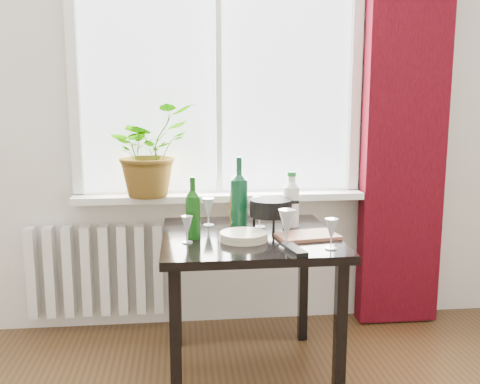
{
  "coord_description": "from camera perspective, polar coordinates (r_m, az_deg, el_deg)",
  "views": [
    {
      "loc": [
        -0.23,
        -0.99,
        1.4
      ],
      "look_at": [
        0.06,
        1.55,
        0.95
      ],
      "focal_mm": 40.0,
      "sensor_mm": 36.0,
      "label": 1
    }
  ],
  "objects": [
    {
      "name": "cutting_board",
      "position": [
        2.61,
        7.11,
        -4.64
      ],
      "size": [
        0.32,
        0.24,
        0.02
      ],
      "primitive_type": "cube",
      "rotation": [
        0.0,
        0.0,
        0.17
      ],
      "color": "#A4634A",
      "rests_on": "table"
    },
    {
      "name": "table",
      "position": [
        2.67,
        0.96,
        -6.46
      ],
      "size": [
        0.85,
        0.85,
        0.74
      ],
      "color": "black",
      "rests_on": "ground"
    },
    {
      "name": "wineglass_back_center",
      "position": [
        2.77,
        2.1,
        -2.14
      ],
      "size": [
        0.09,
        0.09,
        0.17
      ],
      "primitive_type": null,
      "rotation": [
        0.0,
        0.0,
        -0.4
      ],
      "color": "silver",
      "rests_on": "table"
    },
    {
      "name": "wineglass_far_right",
      "position": [
        2.41,
        9.72,
        -4.39
      ],
      "size": [
        0.08,
        0.08,
        0.14
      ],
      "primitive_type": null,
      "rotation": [
        0.0,
        0.0,
        0.32
      ],
      "color": "silver",
      "rests_on": "table"
    },
    {
      "name": "window",
      "position": [
        3.23,
        -2.35,
        13.42
      ],
      "size": [
        1.72,
        0.08,
        1.62
      ],
      "color": "white",
      "rests_on": "ground"
    },
    {
      "name": "fondue_pot",
      "position": [
        2.69,
        3.29,
        -2.51
      ],
      "size": [
        0.29,
        0.27,
        0.16
      ],
      "primitive_type": null,
      "rotation": [
        0.0,
        0.0,
        0.29
      ],
      "color": "black",
      "rests_on": "table"
    },
    {
      "name": "windowsill",
      "position": [
        3.2,
        -2.17,
        -0.47
      ],
      "size": [
        1.72,
        0.2,
        0.04
      ],
      "color": "white",
      "rests_on": "ground"
    },
    {
      "name": "wineglass_front_right",
      "position": [
        2.4,
        4.99,
        -3.87
      ],
      "size": [
        0.1,
        0.1,
        0.18
      ],
      "primitive_type": null,
      "rotation": [
        0.0,
        0.0,
        0.33
      ],
      "color": "silver",
      "rests_on": "table"
    },
    {
      "name": "bottle_amber",
      "position": [
        2.8,
        -0.43,
        -0.88
      ],
      "size": [
        0.09,
        0.09,
        0.27
      ],
      "primitive_type": null,
      "rotation": [
        0.0,
        0.0,
        -0.4
      ],
      "color": "brown",
      "rests_on": "table"
    },
    {
      "name": "cleaning_bottle",
      "position": [
        2.8,
        5.49,
        -0.72
      ],
      "size": [
        0.11,
        0.11,
        0.29
      ],
      "primitive_type": null,
      "rotation": [
        0.0,
        0.0,
        0.42
      ],
      "color": "white",
      "rests_on": "table"
    },
    {
      "name": "wineglass_front_left",
      "position": [
        2.49,
        -5.65,
        -3.98
      ],
      "size": [
        0.07,
        0.07,
        0.13
      ],
      "primitive_type": null,
      "rotation": [
        0.0,
        0.0,
        0.26
      ],
      "color": "silver",
      "rests_on": "table"
    },
    {
      "name": "tv_remote",
      "position": [
        2.36,
        5.8,
        -6.13
      ],
      "size": [
        0.09,
        0.19,
        0.02
      ],
      "primitive_type": "cube",
      "rotation": [
        0.0,
        0.0,
        0.2
      ],
      "color": "black",
      "rests_on": "table"
    },
    {
      "name": "wine_bottle_left",
      "position": [
        2.55,
        -5.04,
        -1.67
      ],
      "size": [
        0.08,
        0.08,
        0.3
      ],
      "primitive_type": null,
      "rotation": [
        0.0,
        0.0,
        -0.21
      ],
      "color": "#0E420C",
      "rests_on": "table"
    },
    {
      "name": "curtain",
      "position": [
        3.39,
        17.21,
        7.68
      ],
      "size": [
        0.5,
        0.12,
        2.56
      ],
      "color": "#38050C",
      "rests_on": "ground"
    },
    {
      "name": "wineglass_back_left",
      "position": [
        2.82,
        -3.4,
        -2.12
      ],
      "size": [
        0.08,
        0.08,
        0.15
      ],
      "primitive_type": null,
      "rotation": [
        0.0,
        0.0,
        0.21
      ],
      "color": "silver",
      "rests_on": "table"
    },
    {
      "name": "potted_plant",
      "position": [
        3.11,
        -9.71,
        4.41
      ],
      "size": [
        0.63,
        0.63,
        0.53
      ],
      "primitive_type": "imported",
      "rotation": [
        0.0,
        0.0,
        0.76
      ],
      "color": "#27701D",
      "rests_on": "windowsill"
    },
    {
      "name": "wine_bottle_right",
      "position": [
        2.74,
        -0.1,
        -0.0
      ],
      "size": [
        0.12,
        0.12,
        0.38
      ],
      "primitive_type": null,
      "rotation": [
        0.0,
        0.0,
        0.42
      ],
      "color": "#0B3B1F",
      "rests_on": "table"
    },
    {
      "name": "radiator",
      "position": [
        3.37,
        -15.1,
        -8.08
      ],
      "size": [
        0.8,
        0.1,
        0.55
      ],
      "color": "white",
      "rests_on": "ground"
    },
    {
      "name": "plate_stack",
      "position": [
        2.54,
        0.37,
        -4.74
      ],
      "size": [
        0.25,
        0.25,
        0.04
      ],
      "primitive_type": "cylinder",
      "rotation": [
        0.0,
        0.0,
        -0.07
      ],
      "color": "beige",
      "rests_on": "table"
    }
  ]
}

